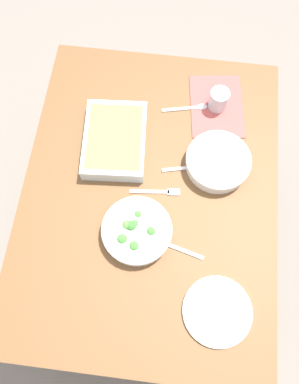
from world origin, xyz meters
TOP-DOWN VIEW (x-y plane):
  - ground_plane at (0.00, 0.00)m, footprint 6.00×6.00m
  - dining_table at (0.00, 0.00)m, footprint 1.20×0.90m
  - placemat at (0.38, -0.21)m, footprint 0.30×0.23m
  - stew_bowl at (0.13, -0.23)m, footprint 0.23×0.23m
  - broccoli_bowl at (-0.15, 0.02)m, footprint 0.24×0.24m
  - baking_dish at (0.17, 0.15)m, footprint 0.32×0.24m
  - drink_cup at (0.38, -0.21)m, footprint 0.07×0.07m
  - side_plate at (-0.37, -0.26)m, footprint 0.22×0.22m
  - spoon_by_stew at (0.11, -0.14)m, footprint 0.06×0.17m
  - spoon_by_broccoli at (-0.18, -0.10)m, footprint 0.06×0.17m
  - spoon_spare at (0.36, -0.12)m, footprint 0.06×0.17m
  - fork_on_table at (0.00, -0.03)m, footprint 0.04×0.18m

SIDE VIEW (x-z plane):
  - ground_plane at x=0.00m, z-range 0.00..0.00m
  - dining_table at x=0.00m, z-range 0.28..1.02m
  - placemat at x=0.38m, z-range 0.74..0.74m
  - fork_on_table at x=0.00m, z-range 0.74..0.75m
  - spoon_by_stew at x=0.11m, z-range 0.74..0.75m
  - spoon_by_broccoli at x=-0.18m, z-range 0.74..0.75m
  - spoon_spare at x=0.36m, z-range 0.74..0.75m
  - side_plate at x=-0.37m, z-range 0.74..0.75m
  - broccoli_bowl at x=-0.15m, z-range 0.74..0.80m
  - stew_bowl at x=0.13m, z-range 0.74..0.80m
  - baking_dish at x=0.17m, z-range 0.74..0.80m
  - drink_cup at x=0.38m, z-range 0.74..0.82m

